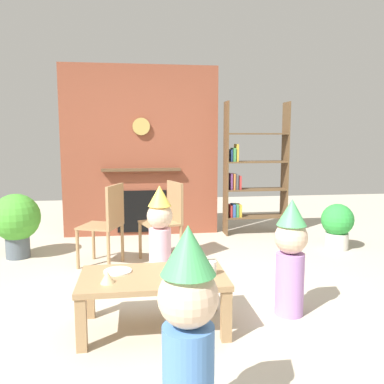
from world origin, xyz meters
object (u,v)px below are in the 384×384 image
object	(u,v)px
paper_cup_near_left	(181,274)
paper_cup_center	(197,270)
child_by_the_chairs	(160,229)
dining_chair_left	(108,220)
dining_chair_middle	(168,216)
birthday_cake_slice	(107,277)
potted_plant_short	(16,220)
paper_cup_near_right	(212,268)
paper_plate_front	(118,271)
coffee_table	(153,284)
paper_plate_rear	(196,265)
bookshelf	(250,175)
child_in_pink	(291,254)
child_with_cone_hat	(188,328)
potted_plant_tall	(337,224)

from	to	relation	value
paper_cup_near_left	paper_cup_center	distance (m)	0.14
child_by_the_chairs	dining_chair_left	size ratio (longest dim) A/B	1.04
dining_chair_left	dining_chair_middle	bearing A→B (deg)	-146.73
paper_cup_center	birthday_cake_slice	size ratio (longest dim) A/B	0.99
child_by_the_chairs	potted_plant_short	world-z (taller)	child_by_the_chairs
paper_cup_near_right	paper_plate_front	bearing A→B (deg)	167.37
coffee_table	child_by_the_chairs	size ratio (longest dim) A/B	1.14
paper_cup_near_right	paper_plate_front	distance (m)	0.70
coffee_table	paper_plate_rear	xyz separation A→B (m)	(0.34, 0.16, 0.07)
bookshelf	child_by_the_chairs	bearing A→B (deg)	-129.85
paper_cup_near_left	birthday_cake_slice	bearing A→B (deg)	178.32
dining_chair_middle	potted_plant_short	world-z (taller)	dining_chair_middle
coffee_table	child_in_pink	distance (m)	1.10
child_in_pink	paper_plate_front	bearing A→B (deg)	-5.69
coffee_table	birthday_cake_slice	bearing A→B (deg)	-159.29
child_with_cone_hat	child_by_the_chairs	distance (m)	2.25
paper_plate_front	child_with_cone_hat	size ratio (longest dim) A/B	0.20
dining_chair_middle	birthday_cake_slice	bearing A→B (deg)	54.92
paper_cup_near_right	child_with_cone_hat	xyz separation A→B (m)	(-0.31, -1.08, 0.08)
paper_plate_rear	dining_chair_left	distance (m)	1.60
paper_plate_front	child_with_cone_hat	distance (m)	1.29
coffee_table	child_in_pink	bearing A→B (deg)	5.18
coffee_table	dining_chair_middle	bearing A→B (deg)	81.95
paper_cup_center	child_with_cone_hat	size ratio (longest dim) A/B	0.10
child_by_the_chairs	bookshelf	bearing A→B (deg)	146.09
dining_chair_left	potted_plant_short	size ratio (longest dim) A/B	1.19
paper_plate_rear	dining_chair_middle	size ratio (longest dim) A/B	0.19
coffee_table	dining_chair_middle	size ratio (longest dim) A/B	1.18
paper_plate_front	paper_cup_near_right	bearing A→B (deg)	-12.63
potted_plant_short	child_by_the_chairs	bearing A→B (deg)	-28.90
bookshelf	child_by_the_chairs	xyz separation A→B (m)	(-1.41, -1.69, -0.36)
paper_cup_near_left	paper_cup_near_right	size ratio (longest dim) A/B	0.96
paper_plate_rear	child_by_the_chairs	world-z (taller)	child_by_the_chairs
bookshelf	paper_cup_near_left	size ratio (longest dim) A/B	20.03
bookshelf	paper_plate_front	size ratio (longest dim) A/B	9.13
paper_plate_front	dining_chair_left	bearing A→B (deg)	96.44
paper_plate_front	birthday_cake_slice	world-z (taller)	birthday_cake_slice
child_in_pink	dining_chair_middle	world-z (taller)	child_in_pink
paper_cup_center	child_in_pink	world-z (taller)	child_in_pink
bookshelf	paper_cup_center	world-z (taller)	bookshelf
child_in_pink	paper_plate_rear	bearing A→B (deg)	-10.07
child_in_pink	birthday_cake_slice	bearing A→B (deg)	3.70
paper_cup_center	potted_plant_tall	world-z (taller)	potted_plant_tall
birthday_cake_slice	child_by_the_chairs	bearing A→B (deg)	70.68
paper_plate_rear	dining_chair_middle	distance (m)	1.54
bookshelf	coffee_table	size ratio (longest dim) A/B	1.78
dining_chair_middle	paper_plate_rear	bearing A→B (deg)	75.81
paper_cup_center	child_in_pink	size ratio (longest dim) A/B	0.11
paper_cup_center	potted_plant_tall	size ratio (longest dim) A/B	0.17
paper_cup_near_left	paper_plate_rear	size ratio (longest dim) A/B	0.55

